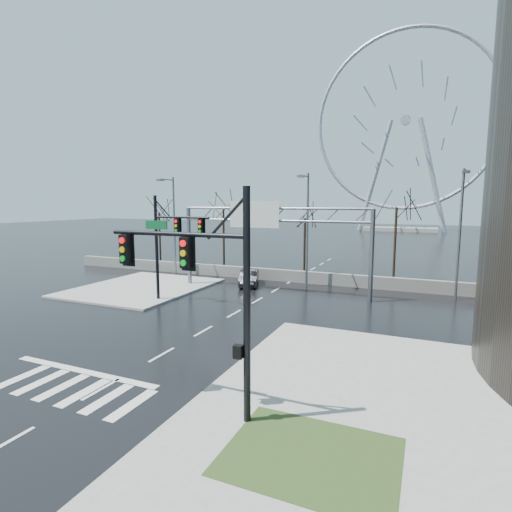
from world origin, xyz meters
The scene contains 18 objects.
ground centered at (0.00, 0.00, 0.00)m, with size 260.00×260.00×0.00m, color black.
sidewalk_right_ext centered at (10.00, 2.00, 0.07)m, with size 12.00×10.00×0.15m, color gray.
sidewalk_far centered at (-11.00, 12.00, 0.07)m, with size 10.00×12.00×0.15m, color gray.
grass_strip centered at (9.00, -5.00, 0.15)m, with size 5.00×4.00×0.02m, color #29401A.
barrier_wall centered at (0.00, 20.00, 0.55)m, with size 52.00×0.50×1.10m, color slate.
signal_mast_near centered at (5.14, -4.04, 4.87)m, with size 5.52×0.41×8.00m.
signal_mast_far centered at (-5.87, 8.96, 4.83)m, with size 4.72×0.41×8.00m.
sign_gantry centered at (-0.38, 14.96, 5.18)m, with size 16.36×0.40×7.60m.
streetlight_left centered at (-12.00, 18.16, 5.89)m, with size 0.50×2.55×10.00m.
streetlight_mid centered at (2.00, 18.16, 5.89)m, with size 0.50×2.55×10.00m.
streetlight_right centered at (14.00, 18.16, 5.89)m, with size 0.50×2.55×10.00m.
tree_far_left centered at (-18.00, 24.00, 5.57)m, with size 3.50×3.50×7.00m.
tree_left centered at (-9.00, 23.50, 5.98)m, with size 3.75×3.75×7.50m.
tree_center centered at (0.00, 24.50, 5.17)m, with size 3.25×3.25×6.50m.
tree_right centered at (9.00, 23.50, 6.22)m, with size 3.90×3.90×7.80m.
tree_far_right centered at (17.00, 24.00, 5.41)m, with size 3.40×3.40×6.80m.
ferris_wheel centered at (5.00, 95.00, 26.13)m, with size 45.00×6.00×50.91m.
car centered at (-2.97, 17.00, 0.72)m, with size 1.53×4.38×1.44m, color black.
Camera 1 is at (11.80, -15.49, 7.49)m, focal length 28.00 mm.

